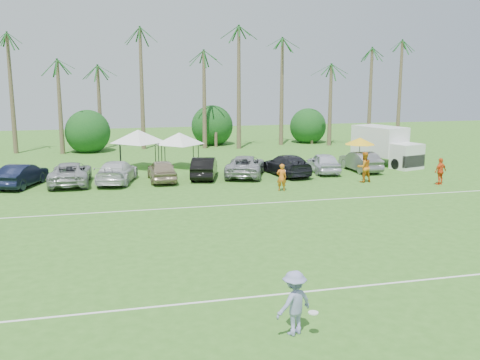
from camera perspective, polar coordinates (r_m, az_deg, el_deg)
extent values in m
plane|color=#387121|center=(15.25, 3.52, -15.25)|extent=(120.00, 120.00, 0.00)
cube|color=white|center=(16.99, 1.47, -12.36)|extent=(80.00, 0.10, 0.01)
cube|color=white|center=(28.17, -4.98, -2.91)|extent=(80.00, 0.10, 0.01)
cone|color=brown|center=(51.67, -22.82, 8.17)|extent=(0.44, 0.44, 10.00)
cone|color=brown|center=(51.20, -18.38, 9.01)|extent=(0.44, 0.44, 11.00)
cone|color=brown|center=(51.12, -13.78, 7.56)|extent=(0.44, 0.44, 8.00)
cone|color=brown|center=(51.26, -9.28, 8.30)|extent=(0.44, 0.44, 9.00)
cone|color=brown|center=(51.72, -4.83, 8.98)|extent=(0.44, 0.44, 10.00)
cone|color=brown|center=(52.48, -0.46, 9.59)|extent=(0.44, 0.44, 11.00)
cone|color=brown|center=(53.91, 4.77, 7.99)|extent=(0.44, 0.44, 8.00)
cone|color=brown|center=(55.68, 9.72, 8.48)|extent=(0.44, 0.44, 9.00)
cone|color=brown|center=(57.84, 14.34, 8.89)|extent=(0.44, 0.44, 10.00)
cone|color=brown|center=(59.81, 17.79, 9.24)|extent=(0.44, 0.44, 11.00)
cylinder|color=brown|center=(52.42, -15.81, 3.92)|extent=(0.30, 0.30, 1.40)
sphere|color=#124118|center=(52.31, -15.87, 5.11)|extent=(4.00, 4.00, 4.00)
cylinder|color=brown|center=(53.36, -2.80, 4.43)|extent=(0.30, 0.30, 1.40)
sphere|color=#124118|center=(53.25, -2.81, 5.61)|extent=(4.00, 4.00, 4.00)
cylinder|color=brown|center=(56.13, 7.31, 4.68)|extent=(0.30, 0.30, 1.40)
sphere|color=#124118|center=(56.02, 7.33, 5.80)|extent=(4.00, 4.00, 4.00)
imported|color=orange|center=(32.04, 4.45, 0.28)|extent=(0.66, 0.49, 1.64)
imported|color=orange|center=(35.50, 13.10, 1.35)|extent=(1.01, 0.82, 1.98)
imported|color=#F2541A|center=(36.14, 20.60, 0.88)|extent=(1.08, 0.70, 1.70)
cube|color=white|center=(43.41, 14.66, 4.10)|extent=(3.31, 4.56, 2.23)
cube|color=white|center=(41.58, 17.37, 2.43)|extent=(2.42, 2.12, 1.87)
cube|color=black|center=(41.18, 18.04, 1.93)|extent=(2.04, 0.84, 0.89)
cube|color=#E5590C|center=(44.25, 15.66, 3.65)|extent=(0.43, 1.37, 0.80)
cylinder|color=black|center=(41.13, 16.31, 1.64)|extent=(0.49, 0.84, 0.80)
cylinder|color=black|center=(42.43, 17.96, 1.82)|extent=(0.49, 0.84, 0.80)
cylinder|color=black|center=(43.73, 12.75, 2.35)|extent=(0.49, 0.84, 0.80)
cylinder|color=black|center=(44.96, 14.41, 2.50)|extent=(0.49, 0.84, 0.80)
cylinder|color=black|center=(39.25, -12.59, 2.23)|extent=(0.06, 0.06, 1.93)
cylinder|color=black|center=(39.39, -8.67, 2.40)|extent=(0.06, 0.06, 1.93)
cylinder|color=black|center=(41.91, -12.68, 2.76)|extent=(0.06, 0.06, 1.93)
cylinder|color=black|center=(42.05, -9.01, 2.92)|extent=(0.06, 0.06, 1.93)
pyramid|color=white|center=(40.40, -10.84, 5.29)|extent=(4.16, 4.16, 0.96)
cylinder|color=black|center=(39.14, -8.00, 2.24)|extent=(0.06, 0.06, 1.77)
cylinder|color=black|center=(39.46, -4.46, 2.39)|extent=(0.06, 0.06, 1.77)
cylinder|color=black|center=(41.55, -8.35, 2.73)|extent=(0.06, 0.06, 1.77)
cylinder|color=black|center=(41.85, -5.01, 2.87)|extent=(0.06, 0.06, 1.77)
pyramid|color=white|center=(40.26, -6.51, 5.06)|extent=(3.82, 3.82, 0.88)
cylinder|color=black|center=(39.56, 12.61, 2.50)|extent=(0.05, 0.05, 2.20)
cone|color=yellow|center=(39.42, 12.68, 4.08)|extent=(2.20, 2.20, 0.50)
imported|color=#888CC1|center=(14.50, 5.80, -12.90)|extent=(1.30, 1.05, 1.75)
cylinder|color=white|center=(14.50, 7.82, -13.85)|extent=(0.27, 0.27, 0.03)
imported|color=black|center=(35.91, -22.21, 0.48)|extent=(2.87, 4.60, 1.43)
imported|color=#9C9DA0|center=(35.60, -17.63, 0.70)|extent=(2.53, 5.22, 1.43)
imported|color=silver|center=(35.37, -12.99, 0.87)|extent=(3.11, 5.26, 1.43)
imported|color=tan|center=(35.33, -8.32, 1.02)|extent=(1.71, 4.21, 1.43)
imported|color=black|center=(36.16, -3.84, 1.34)|extent=(2.58, 4.58, 1.43)
imported|color=#98999E|center=(36.79, 0.57, 1.53)|extent=(4.01, 5.65, 1.43)
imported|color=black|center=(37.29, 4.99, 1.62)|extent=(2.62, 5.14, 1.43)
imported|color=silver|center=(38.58, 8.89, 1.84)|extent=(2.19, 4.37, 1.43)
imported|color=slate|center=(39.79, 12.72, 1.97)|extent=(1.55, 4.35, 1.43)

